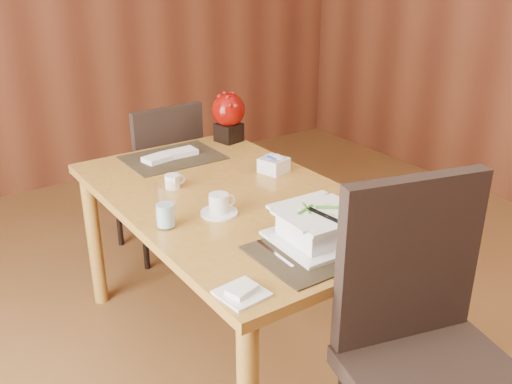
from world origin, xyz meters
TOP-DOWN VIEW (x-y plane):
  - dining_table at (0.00, 0.60)m, footprint 0.90×1.50m
  - placemat_near at (0.00, 0.05)m, footprint 0.45×0.33m
  - placemat_far at (0.00, 1.15)m, footprint 0.45×0.33m
  - soup_setting at (0.03, 0.10)m, footprint 0.31×0.31m
  - coffee_cup at (-0.14, 0.48)m, footprint 0.15×0.15m
  - water_glass at (-0.36, 0.50)m, footprint 0.09×0.09m
  - creamer_jug at (-0.17, 0.82)m, footprint 0.09×0.09m
  - sugar_caddy at (0.30, 0.72)m, footprint 0.14×0.14m
  - berry_decor at (0.37, 1.22)m, footprint 0.17×0.17m
  - napkins_far at (-0.00, 1.15)m, footprint 0.28×0.12m
  - bread_plate at (-0.37, -0.03)m, footprint 0.15×0.15m
  - near_chair at (0.08, -0.37)m, footprint 0.62×0.62m
  - far_chair at (0.12, 1.55)m, footprint 0.44×0.45m

SIDE VIEW (x-z plane):
  - far_chair at x=0.12m, z-range 0.06..0.98m
  - near_chair at x=0.08m, z-range 0.07..1.16m
  - dining_table at x=0.00m, z-range 0.28..1.03m
  - placemat_near at x=0.00m, z-range 0.75..0.76m
  - placemat_far at x=0.00m, z-range 0.75..0.76m
  - bread_plate at x=-0.37m, z-range 0.75..0.76m
  - napkins_far at x=0.00m, z-range 0.76..0.78m
  - creamer_jug at x=-0.17m, z-range 0.75..0.81m
  - sugar_caddy at x=0.30m, z-range 0.75..0.82m
  - coffee_cup at x=-0.14m, z-range 0.74..0.83m
  - soup_setting at x=0.03m, z-range 0.75..0.87m
  - water_glass at x=-0.36m, z-range 0.75..0.92m
  - berry_decor at x=0.37m, z-range 0.77..1.02m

